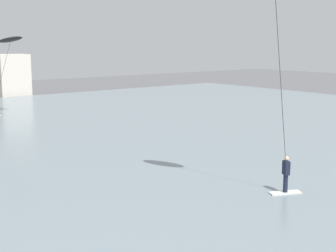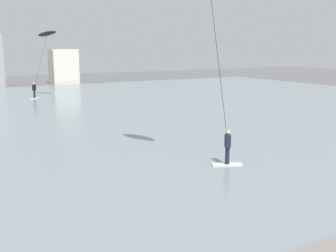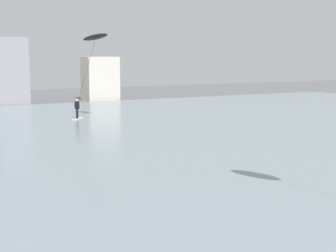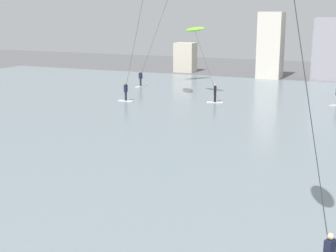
{
  "view_description": "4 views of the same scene",
  "coord_description": "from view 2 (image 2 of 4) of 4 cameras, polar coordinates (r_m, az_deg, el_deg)",
  "views": [
    {
      "loc": [
        -11.47,
        0.13,
        6.6
      ],
      "look_at": [
        -0.18,
        14.29,
        3.44
      ],
      "focal_mm": 52.05,
      "sensor_mm": 36.0,
      "label": 1
    },
    {
      "loc": [
        -6.32,
        -1.63,
        5.48
      ],
      "look_at": [
        2.04,
        12.86,
        2.23
      ],
      "focal_mm": 43.99,
      "sensor_mm": 36.0,
      "label": 2
    },
    {
      "loc": [
        -9.29,
        2.41,
        5.44
      ],
      "look_at": [
        -2.76,
        15.1,
        3.4
      ],
      "focal_mm": 54.32,
      "sensor_mm": 36.0,
      "label": 3
    },
    {
      "loc": [
        6.01,
        -1.17,
        8.01
      ],
      "look_at": [
        -1.64,
        16.76,
        3.44
      ],
      "focal_mm": 53.16,
      "sensor_mm": 36.0,
      "label": 4
    }
  ],
  "objects": [
    {
      "name": "kitesurfer_black",
      "position": [
        45.06,
        -16.63,
        11.23
      ],
      "size": [
        3.12,
        2.91,
        7.09
      ],
      "color": "silver",
      "rests_on": "water_bay"
    },
    {
      "name": "water_bay",
      "position": [
        33.35,
        -18.64,
        1.04
      ],
      "size": [
        84.0,
        52.0,
        0.1
      ],
      "primitive_type": "cube",
      "color": "gray",
      "rests_on": "ground"
    }
  ]
}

